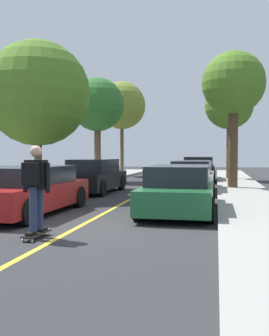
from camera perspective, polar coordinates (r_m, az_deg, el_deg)
ground at (r=9.21m, az=-7.87°, el=-8.28°), size 80.00×80.00×0.00m
center_line at (r=13.00m, az=-1.94°, el=-5.19°), size 0.12×39.20×0.01m
parked_car_left_nearest at (r=11.26m, az=-15.09°, el=-3.08°), size 2.06×4.72×1.30m
parked_car_left_near at (r=16.90m, az=-5.78°, el=-1.20°), size 1.89×4.37×1.40m
parked_car_right_nearest at (r=11.23m, az=6.45°, el=-3.06°), size 1.93×4.61×1.31m
parked_car_right_near at (r=17.24m, az=8.27°, el=-1.19°), size 1.87×4.55×1.34m
parked_car_right_far at (r=23.84m, az=9.21°, el=-0.15°), size 1.91×4.64×1.45m
street_tree_left_nearest at (r=16.04m, az=-13.67°, el=10.28°), size 4.04×4.04×5.84m
street_tree_left_near at (r=23.40m, az=-5.32°, el=8.91°), size 3.09×3.09×5.87m
street_tree_left_far at (r=29.31m, az=-1.81°, el=8.88°), size 3.44×3.44×6.70m
street_tree_right_nearest at (r=18.57m, az=13.95°, el=11.46°), size 2.80×2.80×6.04m
street_tree_right_near at (r=24.94m, az=13.35°, el=8.70°), size 2.91×2.91×5.88m
skateboard at (r=8.11m, az=-13.79°, el=-9.12°), size 0.28×0.85×0.10m
skateboarder at (r=7.94m, az=-13.97°, el=-2.15°), size 0.58×0.71×1.71m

